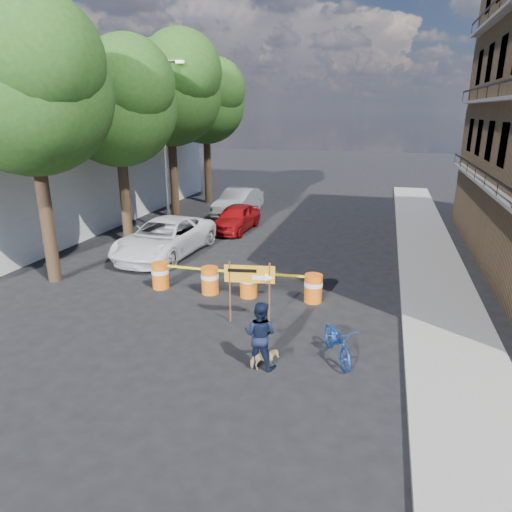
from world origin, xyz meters
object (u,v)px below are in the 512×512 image
Objects in this scene: barrel_far_left at (160,275)px; barrel_mid_right at (249,283)px; detour_sign at (256,279)px; sedan_red at (236,218)px; barrel_far_right at (313,288)px; suv_white at (165,238)px; barrel_mid_left at (210,280)px; pedestrian at (260,335)px; dog at (264,360)px; bicycle at (339,325)px; sedan_silver at (238,202)px.

barrel_far_left is 3.09m from barrel_mid_right.
sedan_red is at bearing 102.00° from detour_sign.
barrel_far_right is 7.42m from suv_white.
barrel_mid_left is 1.00× the size of barrel_far_right.
barrel_mid_right is (3.09, 0.09, 0.00)m from barrel_far_left.
dog is (0.14, -0.14, -0.55)m from pedestrian.
bicycle is 2.77× the size of dog.
suv_white reaches higher than sedan_red.
detour_sign is 1.11× the size of pedestrian.
pedestrian is 0.92× the size of bicycle.
barrel_far_left is 11.86m from sedan_silver.
dog is (-0.47, -4.28, -0.20)m from barrel_far_right.
suv_white is (-1.52, 3.44, 0.28)m from barrel_far_left.
pedestrian is (-0.61, -4.15, 0.35)m from barrel_far_right.
sedan_red reaches higher than barrel_mid_left.
dog is (4.69, -4.05, -0.20)m from barrel_far_left.
dog is 13.07m from sedan_red.
suv_white is (-6.68, 3.21, 0.28)m from barrel_far_right.
sedan_red is at bearing 110.68° from barrel_mid_right.
pedestrian is at bearing -54.86° from barrel_mid_left.
barrel_far_right is at bearing -57.36° from sedan_silver.
detour_sign is at bearing -39.95° from suv_white.
detour_sign is at bearing -65.69° from sedan_silver.
barrel_mid_left is 0.17× the size of suv_white.
suv_white is at bearing 127.09° from detour_sign.
suv_white is 1.40× the size of sedan_red.
sedan_silver is at bearing 100.64° from detour_sign.
barrel_mid_left is 0.51× the size of bicycle.
sedan_red reaches higher than barrel_mid_right.
sedan_silver is (-7.26, 14.87, -0.15)m from bicycle.
barrel_mid_left is at bearing -74.42° from sedan_red.
pedestrian reaches higher than dog.
pedestrian is 0.37× the size of sedan_silver.
sedan_red reaches higher than barrel_far_right.
barrel_far_left is at bearing 146.92° from detour_sign.
barrel_mid_right is at bearing -66.15° from sedan_silver.
detour_sign is at bearing -24.05° from barrel_far_left.
sedan_red is (0.04, 8.15, 0.19)m from barrel_far_left.
dog is at bearing -54.41° from barrel_mid_left.
suv_white is (-7.78, 6.49, -0.13)m from bicycle.
dog is 0.12× the size of suv_white.
detour_sign reaches higher than pedestrian.
pedestrian is 9.54m from suv_white.
sedan_red is at bearing 94.12° from bicycle.
suv_white reaches higher than sedan_silver.
barrel_mid_left is 5.00m from dog.
barrel_mid_left is 3.39m from barrel_far_right.
suv_white is at bearing -88.91° from sedan_silver.
barrel_far_left is 1.00× the size of barrel_mid_left.
detour_sign is 2.37m from pedestrian.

